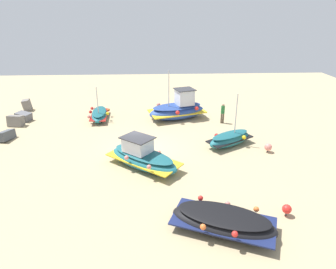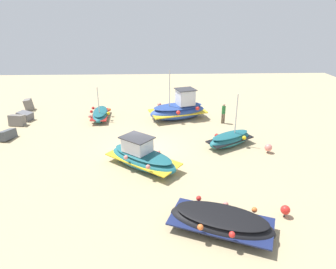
% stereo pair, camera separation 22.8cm
% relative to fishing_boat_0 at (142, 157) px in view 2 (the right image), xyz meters
% --- Properties ---
extents(ground_plane, '(53.73, 53.73, 0.00)m').
position_rel_fishing_boat_0_xyz_m(ground_plane, '(2.26, -0.01, -0.65)').
color(ground_plane, tan).
extents(fishing_boat_0, '(4.56, 4.99, 1.90)m').
position_rel_fishing_boat_0_xyz_m(fishing_boat_0, '(0.00, 0.00, 0.00)').
color(fishing_boat_0, '#1E6670').
rests_on(fishing_boat_0, ground_plane).
extents(fishing_boat_1, '(2.98, 3.78, 3.77)m').
position_rel_fishing_boat_0_xyz_m(fishing_boat_1, '(2.82, -6.11, -0.15)').
color(fishing_boat_1, '#1E6670').
rests_on(fishing_boat_1, ground_plane).
extents(fishing_boat_2, '(3.55, 4.98, 0.96)m').
position_rel_fishing_boat_0_xyz_m(fishing_boat_2, '(-6.07, -3.67, -0.18)').
color(fishing_boat_2, black).
rests_on(fishing_boat_2, ground_plane).
extents(fishing_boat_3, '(3.85, 1.88, 3.04)m').
position_rel_fishing_boat_0_xyz_m(fishing_boat_3, '(9.07, 4.08, -0.24)').
color(fishing_boat_3, '#1E6670').
rests_on(fishing_boat_3, ground_plane).
extents(fishing_boat_4, '(3.63, 5.50, 4.45)m').
position_rel_fishing_boat_0_xyz_m(fishing_boat_4, '(8.84, -2.90, 0.21)').
color(fishing_boat_4, '#2D4C9E').
rests_on(fishing_boat_4, ground_plane).
extents(person_walking, '(0.32, 0.32, 1.74)m').
position_rel_fishing_boat_0_xyz_m(person_walking, '(7.47, -6.58, 0.35)').
color(person_walking, brown).
rests_on(person_walking, ground_plane).
extents(mooring_buoy_0, '(0.44, 0.44, 0.59)m').
position_rel_fishing_boat_0_xyz_m(mooring_buoy_0, '(-5.22, -6.88, -0.28)').
color(mooring_buoy_0, '#3F3F42').
rests_on(mooring_buoy_0, ground_plane).
extents(mooring_buoy_1, '(0.51, 0.51, 0.63)m').
position_rel_fishing_boat_0_xyz_m(mooring_buoy_1, '(1.61, -8.46, -0.28)').
color(mooring_buoy_1, '#3F3F42').
rests_on(mooring_buoy_1, ground_plane).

